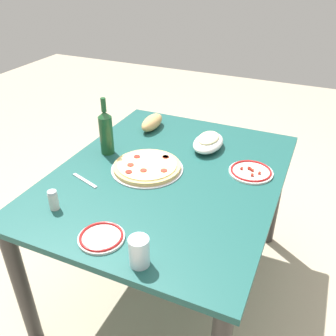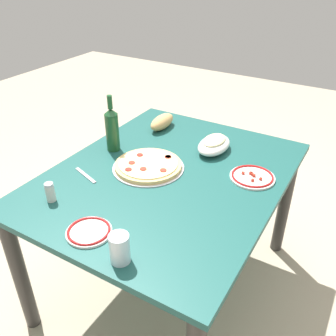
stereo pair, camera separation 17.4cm
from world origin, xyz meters
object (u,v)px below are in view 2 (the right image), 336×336
at_px(bread_loaf, 162,122).
at_px(spice_shaker, 50,192).
at_px(pepperoni_pizza, 148,165).
at_px(side_plate_near, 89,231).
at_px(wine_bottle, 112,129).
at_px(baked_pasta_dish, 214,144).
at_px(water_glass, 120,248).
at_px(dining_table, 168,192).
at_px(side_plate_far, 252,177).

distance_m(bread_loaf, spice_shaker, 0.87).
height_order(pepperoni_pizza, side_plate_near, pepperoni_pizza).
bearing_deg(spice_shaker, pepperoni_pizza, 154.34).
relative_size(wine_bottle, side_plate_near, 1.73).
xyz_separation_m(pepperoni_pizza, bread_loaf, (-0.43, -0.18, 0.03)).
relative_size(baked_pasta_dish, spice_shaker, 2.76).
bearing_deg(side_plate_near, water_glass, 74.47).
distance_m(baked_pasta_dish, water_glass, 0.89).
distance_m(dining_table, bread_loaf, 0.54).
height_order(pepperoni_pizza, bread_loaf, bread_loaf).
distance_m(pepperoni_pizza, water_glass, 0.63).
bearing_deg(bread_loaf, side_plate_far, 68.47).
bearing_deg(bread_loaf, water_glass, 23.84).
height_order(bread_loaf, spice_shaker, spice_shaker).
bearing_deg(baked_pasta_dish, spice_shaker, -28.45).
relative_size(wine_bottle, side_plate_far, 1.43).
xyz_separation_m(water_glass, side_plate_far, (-0.74, 0.21, -0.05)).
height_order(wine_bottle, bread_loaf, wine_bottle).
height_order(pepperoni_pizza, wine_bottle, wine_bottle).
xyz_separation_m(pepperoni_pizza, baked_pasta_dish, (-0.32, 0.20, 0.03)).
bearing_deg(bread_loaf, side_plate_near, 14.94).
bearing_deg(side_plate_far, water_glass, -16.19).
xyz_separation_m(water_glass, bread_loaf, (-1.00, -0.44, -0.02)).
xyz_separation_m(dining_table, wine_bottle, (-0.06, -0.37, 0.23)).
bearing_deg(dining_table, side_plate_far, 114.37).
distance_m(wine_bottle, side_plate_far, 0.75).
height_order(dining_table, pepperoni_pizza, pepperoni_pizza).
bearing_deg(spice_shaker, bread_loaf, 178.24).
height_order(dining_table, water_glass, water_glass).
relative_size(side_plate_near, spice_shaker, 2.02).
height_order(dining_table, side_plate_far, side_plate_far).
xyz_separation_m(side_plate_far, spice_shaker, (0.61, -0.68, 0.03)).
bearing_deg(dining_table, water_glass, 14.52).
xyz_separation_m(wine_bottle, bread_loaf, (-0.36, 0.08, -0.08)).
bearing_deg(side_plate_near, dining_table, 175.65).
distance_m(water_glass, bread_loaf, 1.09).
bearing_deg(pepperoni_pizza, dining_table, 93.35).
bearing_deg(wine_bottle, side_plate_far, 98.02).
bearing_deg(baked_pasta_dish, water_glass, 3.50).
relative_size(pepperoni_pizza, baked_pasta_dish, 1.47).
relative_size(side_plate_near, bread_loaf, 0.83).
bearing_deg(side_plate_near, side_plate_far, 149.59).
relative_size(dining_table, bread_loaf, 6.21).
height_order(side_plate_near, spice_shaker, spice_shaker).
bearing_deg(spice_shaker, dining_table, 144.29).
distance_m(baked_pasta_dish, spice_shaker, 0.87).
relative_size(wine_bottle, bread_loaf, 1.44).
height_order(baked_pasta_dish, wine_bottle, wine_bottle).
relative_size(wine_bottle, water_glass, 2.71).
distance_m(pepperoni_pizza, wine_bottle, 0.29).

